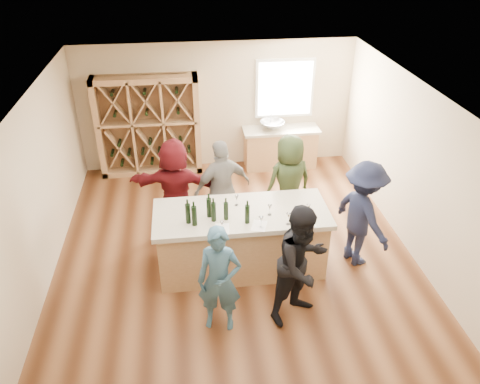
{
  "coord_description": "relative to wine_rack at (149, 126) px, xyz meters",
  "views": [
    {
      "loc": [
        -0.71,
        -6.27,
        5.05
      ],
      "look_at": [
        0.1,
        0.2,
        1.15
      ],
      "focal_mm": 35.0,
      "sensor_mm": 36.0,
      "label": 1
    }
  ],
  "objects": [
    {
      "name": "person_server",
      "position": [
        3.5,
        -3.61,
        -0.19
      ],
      "size": [
        0.91,
        1.3,
        1.83
      ],
      "primitive_type": "imported",
      "rotation": [
        0.0,
        0.0,
        1.91
      ],
      "color": "#191E38",
      "rests_on": "floor"
    },
    {
      "name": "person_far_left",
      "position": [
        0.55,
        -2.38,
        -0.19
      ],
      "size": [
        1.76,
        0.86,
        1.82
      ],
      "primitive_type": "imported",
      "rotation": [
        0.0,
        0.0,
        2.99
      ],
      "color": "#590F14",
      "rests_on": "floor"
    },
    {
      "name": "wine_bottle_b",
      "position": [
        0.83,
        -3.81,
        0.14
      ],
      "size": [
        0.1,
        0.1,
        0.32
      ],
      "primitive_type": "cylinder",
      "rotation": [
        0.0,
        0.0,
        0.3
      ],
      "color": "black",
      "rests_on": "tasting_counter_top"
    },
    {
      "name": "wine_glass_a",
      "position": [
        1.22,
        -4.03,
        0.06
      ],
      "size": [
        0.07,
        0.07,
        0.16
      ],
      "primitive_type": "cone",
      "rotation": [
        0.0,
        0.0,
        -0.18
      ],
      "color": "white",
      "rests_on": "tasting_counter_top"
    },
    {
      "name": "sink",
      "position": [
        2.7,
        -0.07,
        -0.09
      ],
      "size": [
        0.54,
        0.54,
        0.19
      ],
      "primitive_type": "imported",
      "color": "silver",
      "rests_on": "back_counter_top"
    },
    {
      "name": "wall_back",
      "position": [
        1.5,
        0.28,
        0.3
      ],
      "size": [
        6.0,
        0.1,
        2.8
      ],
      "primitive_type": "cube",
      "color": "#CAB592",
      "rests_on": "ground"
    },
    {
      "name": "window_frame",
      "position": [
        3.0,
        0.2,
        0.65
      ],
      "size": [
        1.3,
        0.06,
        1.3
      ],
      "primitive_type": "cube",
      "color": "white",
      "rests_on": "wall_back"
    },
    {
      "name": "tasting_menu_c",
      "position": [
        2.45,
        -3.96,
        -0.02
      ],
      "size": [
        0.34,
        0.39,
        0.0
      ],
      "primitive_type": "cube",
      "rotation": [
        0.0,
        0.0,
        0.32
      ],
      "color": "white",
      "rests_on": "tasting_counter_top"
    },
    {
      "name": "ceiling",
      "position": [
        1.5,
        -3.27,
        1.75
      ],
      "size": [
        6.0,
        7.0,
        0.1
      ],
      "primitive_type": "cube",
      "color": "white",
      "rests_on": "ground"
    },
    {
      "name": "wine_bottle_c",
      "position": [
        1.06,
        -3.61,
        0.14
      ],
      "size": [
        0.09,
        0.09,
        0.31
      ],
      "primitive_type": "cylinder",
      "rotation": [
        0.0,
        0.0,
        -0.18
      ],
      "color": "black",
      "rests_on": "tasting_counter_top"
    },
    {
      "name": "person_far_mid",
      "position": [
        1.36,
        -2.51,
        -0.19
      ],
      "size": [
        1.18,
        0.88,
        1.81
      ],
      "primitive_type": "imported",
      "rotation": [
        0.0,
        0.0,
        3.49
      ],
      "color": "slate",
      "rests_on": "floor"
    },
    {
      "name": "wine_bottle_a",
      "position": [
        0.74,
        -3.74,
        0.14
      ],
      "size": [
        0.09,
        0.09,
        0.32
      ],
      "primitive_type": "cylinder",
      "rotation": [
        0.0,
        0.0,
        -0.11
      ],
      "color": "black",
      "rests_on": "tasting_counter_top"
    },
    {
      "name": "wall_left",
      "position": [
        -1.55,
        -3.27,
        0.3
      ],
      "size": [
        0.1,
        7.0,
        2.8
      ],
      "primitive_type": "cube",
      "color": "#CAB592",
      "rests_on": "ground"
    },
    {
      "name": "wine_glass_f",
      "position": [
        1.51,
        -3.35,
        0.07
      ],
      "size": [
        0.07,
        0.07,
        0.18
      ],
      "primitive_type": "cone",
      "color": "white",
      "rests_on": "tasting_counter_top"
    },
    {
      "name": "wine_glass_e",
      "position": [
        2.56,
        -3.76,
        0.07
      ],
      "size": [
        0.07,
        0.07,
        0.18
      ],
      "primitive_type": "cone",
      "rotation": [
        0.0,
        0.0,
        0.02
      ],
      "color": "white",
      "rests_on": "tasting_counter_top"
    },
    {
      "name": "person_far_right",
      "position": [
        2.56,
        -2.45,
        -0.2
      ],
      "size": [
        1.0,
        0.78,
        1.81
      ],
      "primitive_type": "imported",
      "rotation": [
        0.0,
        0.0,
        3.4
      ],
      "color": "#263319",
      "rests_on": "floor"
    },
    {
      "name": "faucet",
      "position": [
        2.7,
        0.11,
        -0.03
      ],
      "size": [
        0.02,
        0.02,
        0.3
      ],
      "primitive_type": "cylinder",
      "color": "silver",
      "rests_on": "back_counter_top"
    },
    {
      "name": "tasting_counter_top",
      "position": [
        1.56,
        -3.55,
        -0.06
      ],
      "size": [
        2.72,
        1.12,
        0.08
      ],
      "primitive_type": "cube",
      "color": "#BEB49C",
      "rests_on": "tasting_counter_base"
    },
    {
      "name": "window_pane",
      "position": [
        3.0,
        0.17,
        0.65
      ],
      "size": [
        1.18,
        0.01,
        1.18
      ],
      "primitive_type": "cube",
      "color": "white",
      "rests_on": "wall_back"
    },
    {
      "name": "tasting_menu_a",
      "position": [
        1.23,
        -3.97,
        -0.02
      ],
      "size": [
        0.23,
        0.3,
        0.0
      ],
      "primitive_type": "cube",
      "rotation": [
        0.0,
        0.0,
        -0.09
      ],
      "color": "white",
      "rests_on": "tasting_counter_top"
    },
    {
      "name": "person_near_left",
      "position": [
        1.11,
        -4.78,
        -0.28
      ],
      "size": [
        0.67,
        0.55,
        1.64
      ],
      "primitive_type": "imported",
      "rotation": [
        0.0,
        0.0,
        -0.2
      ],
      "color": "#335972",
      "rests_on": "floor"
    },
    {
      "name": "floor",
      "position": [
        1.5,
        -3.27,
        -1.15
      ],
      "size": [
        6.0,
        7.0,
        0.1
      ],
      "primitive_type": "cube",
      "color": "brown",
      "rests_on": "ground"
    },
    {
      "name": "wine_rack",
      "position": [
        0.0,
        0.0,
        0.0
      ],
      "size": [
        2.2,
        0.45,
        2.2
      ],
      "primitive_type": "cube",
      "color": "#AD8152",
      "rests_on": "floor"
    },
    {
      "name": "wine_bottle_d",
      "position": [
        1.12,
        -3.73,
        0.13
      ],
      "size": [
        0.09,
        0.09,
        0.31
      ],
      "primitive_type": "cylinder",
      "rotation": [
        0.0,
        0.0,
        0.27
      ],
      "color": "black",
      "rests_on": "tasting_counter_top"
    },
    {
      "name": "back_counter_base",
      "position": [
        2.9,
        -0.07,
        -0.67
      ],
      "size": [
        1.6,
        0.58,
        0.86
      ],
      "primitive_type": "cube",
      "color": "#AD8152",
      "rests_on": "floor"
    },
    {
      "name": "wine_bottle_e",
      "position": [
        1.31,
        -3.72,
        0.12
      ],
      "size": [
        0.09,
        0.09,
        0.29
      ],
      "primitive_type": "cylinder",
      "rotation": [
        0.0,
        0.0,
        0.34
      ],
      "color": "black",
      "rests_on": "tasting_counter_top"
    },
    {
      "name": "wine_glass_b",
      "position": [
        1.79,
        -4.0,
        0.07
      ],
      "size": [
        0.09,
        0.09,
        0.19
      ],
      "primitive_type": "cone",
      "rotation": [
        0.0,
        0.0,
        0.29
      ],
      "color": "white",
      "rests_on": "tasting_counter_top"
    },
    {
      "name": "wall_right",
      "position": [
        4.55,
        -3.27,
        0.3
      ],
      "size": [
        0.1,
        7.0,
        2.8
      ],
      "primitive_type": "cube",
      "color": "#CAB592",
      "rests_on": "ground"
    },
    {
      "name": "wine_glass_d",
      "position": [
        1.98,
        -3.68,
        0.06
      ],
      "size": [
        0.08,
        0.08,
        0.17
      ],
      "primitive_type": "cone",
      "rotation": [
        0.0,
        0.0,
        0.3
      ],
      "color": "white",
      "rests_on": "tasting_counter_top"
    },
    {
      "name": "tasting_menu_b",
      "position": [
        1.77,
        -3.95,
        -0.02
      ],
      "size": [
        0.29,
        0.34,
        0.0
      ],
      "primitive_type": "cube",
      "rotation": [
        0.0,
        0.0,
        -0.33
      ],
      "color": "white",
      "rests_on": "tasting_counter_top"
    },
    {
      "name": "tasting_counter_base",
      "position": [
        1.56,
        -3.55,
        -0.6
      ],
      "size": [
        2.6,
        1.0,
        1.0
      ],
      "primitive_type": "cube",
      "color": "#AD8152",
      "rests_on": "floor"
    },
    {
      "name": "wine_bottle_f",
      "position": [
        1.61,
        -3.85,
        0.13
      ],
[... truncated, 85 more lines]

